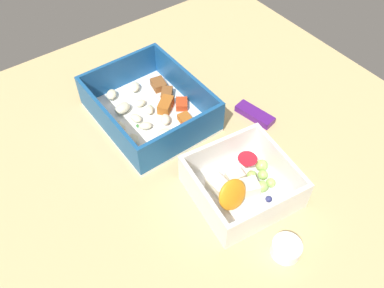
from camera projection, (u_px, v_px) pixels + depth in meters
table_surface at (197, 163)px, 64.69cm from camera, size 80.00×80.00×2.00cm
pasta_container at (150, 109)px, 68.48cm from camera, size 20.27×16.52×6.41cm
fruit_bowl at (242, 184)px, 58.46cm from camera, size 14.95×15.37×5.48cm
candy_bar at (255, 114)px, 69.60cm from camera, size 7.34×3.78×1.20cm
paper_cup_liner at (285, 250)px, 52.70cm from camera, size 3.98×3.98×2.07cm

